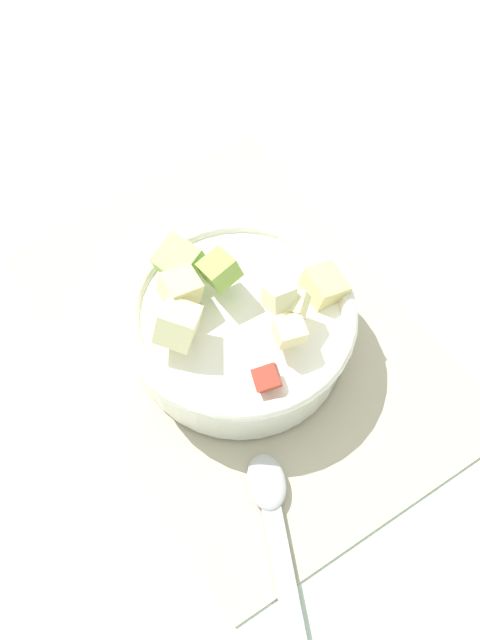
{
  "coord_description": "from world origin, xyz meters",
  "views": [
    {
      "loc": [
        -0.35,
        0.23,
        0.73
      ],
      "look_at": [
        -0.01,
        0.01,
        0.06
      ],
      "focal_mm": 45.43,
      "sensor_mm": 36.0,
      "label": 1
    }
  ],
  "objects": [
    {
      "name": "placemat",
      "position": [
        0.0,
        0.0,
        0.0
      ],
      "size": [
        0.47,
        0.33,
        0.01
      ],
      "primitive_type": "cube",
      "color": "#BCB299",
      "rests_on": "ground_plane"
    },
    {
      "name": "ground_plane",
      "position": [
        0.0,
        0.0,
        0.0
      ],
      "size": [
        2.4,
        2.4,
        0.0
      ],
      "primitive_type": "plane",
      "color": "silver"
    },
    {
      "name": "salad_bowl",
      "position": [
        -0.01,
        0.01,
        0.05
      ],
      "size": [
        0.23,
        0.23,
        0.12
      ],
      "color": "white",
      "rests_on": "placemat"
    },
    {
      "name": "serving_spoon",
      "position": [
        -0.18,
        0.09,
        0.01
      ],
      "size": [
        0.19,
        0.11,
        0.01
      ],
      "color": "#B7B7BC",
      "rests_on": "placemat"
    }
  ]
}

